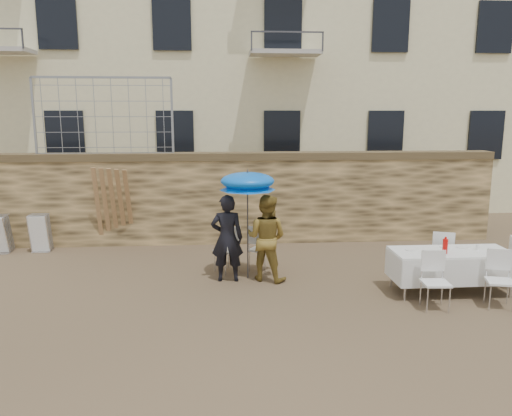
{
  "coord_description": "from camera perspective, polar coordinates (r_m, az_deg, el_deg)",
  "views": [
    {
      "loc": [
        -0.28,
        -7.17,
        3.22
      ],
      "look_at": [
        0.4,
        2.2,
        1.4
      ],
      "focal_mm": 35.0,
      "sensor_mm": 36.0,
      "label": 1
    }
  ],
  "objects": [
    {
      "name": "ground",
      "position": [
        7.86,
        -1.8,
        -13.22
      ],
      "size": [
        80.0,
        80.0,
        0.0
      ],
      "primitive_type": "plane",
      "color": "brown",
      "rests_on": "ground"
    },
    {
      "name": "stone_wall",
      "position": [
        12.35,
        -2.79,
        1.07
      ],
      "size": [
        13.0,
        0.5,
        2.2
      ],
      "primitive_type": "cube",
      "color": "olive",
      "rests_on": "ground"
    },
    {
      "name": "couple_chair_left",
      "position": [
        10.17,
        -3.35,
        -4.68
      ],
      "size": [
        0.68,
        0.68,
        0.96
      ],
      "primitive_type": null,
      "rotation": [
        0.0,
        0.0,
        3.82
      ],
      "color": "white",
      "rests_on": "ground"
    },
    {
      "name": "chain_link_fence",
      "position": [
        12.47,
        -17.01,
        9.95
      ],
      "size": [
        3.2,
        0.06,
        1.8
      ],
      "primitive_type": null,
      "color": "gray",
      "rests_on": "stone_wall"
    },
    {
      "name": "couple_chair_right",
      "position": [
        10.2,
        0.6,
        -4.61
      ],
      "size": [
        0.66,
        0.66,
        0.96
      ],
      "primitive_type": null,
      "rotation": [
        0.0,
        0.0,
        2.56
      ],
      "color": "white",
      "rests_on": "ground"
    },
    {
      "name": "umbrella",
      "position": [
        9.46,
        -0.98,
        2.71
      ],
      "size": [
        1.07,
        1.07,
        1.98
      ],
      "color": "#3F3F44",
      "rests_on": "ground"
    },
    {
      "name": "table_chair_front_right",
      "position": [
        9.27,
        26.14,
        -7.38
      ],
      "size": [
        0.59,
        0.59,
        0.96
      ],
      "primitive_type": null,
      "rotation": [
        0.0,
        0.0,
        -0.27
      ],
      "color": "white",
      "rests_on": "ground"
    },
    {
      "name": "wood_planks",
      "position": [
        12.24,
        -16.24,
        0.07
      ],
      "size": [
        0.7,
        0.2,
        2.0
      ],
      "primitive_type": null,
      "color": "#A37749",
      "rests_on": "ground"
    },
    {
      "name": "chair_stack_right",
      "position": [
        12.71,
        -23.24,
        -2.48
      ],
      "size": [
        0.46,
        0.4,
        0.92
      ],
      "primitive_type": null,
      "color": "white",
      "rests_on": "ground"
    },
    {
      "name": "soda_bottle",
      "position": [
        9.34,
        20.8,
        -4.11
      ],
      "size": [
        0.09,
        0.09,
        0.26
      ],
      "primitive_type": "cylinder",
      "color": "red",
      "rests_on": "banquet_table"
    },
    {
      "name": "table_chair_back",
      "position": [
        10.45,
        20.47,
        -4.95
      ],
      "size": [
        0.62,
        0.62,
        0.96
      ],
      "primitive_type": null,
      "rotation": [
        0.0,
        0.0,
        2.78
      ],
      "color": "white",
      "rests_on": "ground"
    },
    {
      "name": "chair_stack_left",
      "position": [
        13.04,
        -26.98,
        -2.47
      ],
      "size": [
        0.46,
        0.47,
        0.92
      ],
      "primitive_type": null,
      "color": "white",
      "rests_on": "ground"
    },
    {
      "name": "table_chair_front_left",
      "position": [
        8.78,
        19.86,
        -7.9
      ],
      "size": [
        0.51,
        0.51,
        0.96
      ],
      "primitive_type": null,
      "rotation": [
        0.0,
        0.0,
        -0.07
      ],
      "color": "white",
      "rests_on": "ground"
    },
    {
      "name": "woman_dress",
      "position": [
        9.59,
        1.17,
        -3.42
      ],
      "size": [
        1.01,
        0.93,
        1.68
      ],
      "primitive_type": "imported",
      "rotation": [
        0.0,
        0.0,
        2.68
      ],
      "color": "#B58F37",
      "rests_on": "ground"
    },
    {
      "name": "man_suit",
      "position": [
        9.55,
        -3.32,
        -3.46
      ],
      "size": [
        0.63,
        0.42,
        1.69
      ],
      "primitive_type": "imported",
      "rotation": [
        0.0,
        0.0,
        3.11
      ],
      "color": "black",
      "rests_on": "ground"
    },
    {
      "name": "banquet_table",
      "position": [
        9.6,
        21.45,
        -4.84
      ],
      "size": [
        2.1,
        0.85,
        0.78
      ],
      "color": "silver",
      "rests_on": "ground"
    }
  ]
}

